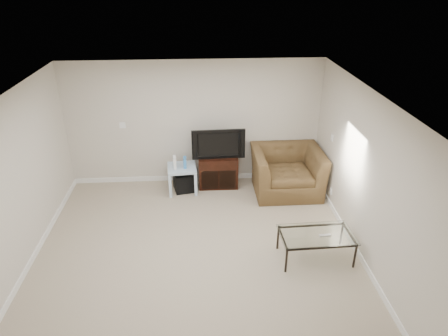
{
  "coord_description": "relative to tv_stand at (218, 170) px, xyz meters",
  "views": [
    {
      "loc": [
        0.09,
        -4.94,
        4.0
      ],
      "look_at": [
        0.5,
        1.2,
        0.9
      ],
      "focal_mm": 32.0,
      "sensor_mm": 36.0,
      "label": 1
    }
  ],
  "objects": [
    {
      "name": "tv_stand",
      "position": [
        0.0,
        0.0,
        0.0
      ],
      "size": [
        0.78,
        0.55,
        0.65
      ],
      "primitive_type": null,
      "rotation": [
        0.0,
        0.0,
        -0.01
      ],
      "color": "black",
      "rests_on": "floor"
    },
    {
      "name": "coffee_table",
      "position": [
        1.35,
        -2.43,
        -0.11
      ],
      "size": [
        1.13,
        0.66,
        0.43
      ],
      "primitive_type": null,
      "rotation": [
        0.0,
        0.0,
        0.03
      ],
      "color": "black",
      "rests_on": "floor"
    },
    {
      "name": "ceiling",
      "position": [
        -0.45,
        -2.26,
        2.18
      ],
      "size": [
        5.0,
        5.0,
        0.0
      ],
      "primitive_type": "plane",
      "color": "white",
      "rests_on": "ground"
    },
    {
      "name": "wall_back",
      "position": [
        -0.45,
        0.24,
        0.93
      ],
      "size": [
        5.0,
        0.02,
        2.5
      ],
      "primitive_type": "cube",
      "color": "silver",
      "rests_on": "ground"
    },
    {
      "name": "plate_back",
      "position": [
        -1.85,
        0.22,
        0.93
      ],
      "size": [
        0.12,
        0.02,
        0.12
      ],
      "primitive_type": "cube",
      "color": "white",
      "rests_on": "wall_back"
    },
    {
      "name": "dvd_player",
      "position": [
        -0.0,
        -0.04,
        0.22
      ],
      "size": [
        0.43,
        0.3,
        0.06
      ],
      "primitive_type": "cube",
      "rotation": [
        0.0,
        0.0,
        -0.01
      ],
      "color": "black",
      "rests_on": "tv_stand"
    },
    {
      "name": "floor",
      "position": [
        -0.45,
        -2.26,
        -0.32
      ],
      "size": [
        5.0,
        5.0,
        0.0
      ],
      "primitive_type": "plane",
      "color": "tan",
      "rests_on": "ground"
    },
    {
      "name": "subwoofer",
      "position": [
        -0.69,
        -0.19,
        -0.14
      ],
      "size": [
        0.45,
        0.45,
        0.38
      ],
      "primitive_type": "cube",
      "rotation": [
        0.0,
        0.0,
        0.21
      ],
      "color": "black",
      "rests_on": "floor"
    },
    {
      "name": "game_case",
      "position": [
        -0.65,
        -0.23,
        0.3
      ],
      "size": [
        0.06,
        0.15,
        0.21
      ],
      "primitive_type": "cube",
      "rotation": [
        0.0,
        0.0,
        0.02
      ],
      "color": "#337FCC",
      "rests_on": "side_table"
    },
    {
      "name": "remote",
      "position": [
        1.46,
        -2.48,
        0.12
      ],
      "size": [
        0.18,
        0.06,
        0.02
      ],
      "primitive_type": "cube",
      "rotation": [
        0.0,
        0.0,
        0.08
      ],
      "color": "#B2B2B7",
      "rests_on": "coffee_table"
    },
    {
      "name": "side_table",
      "position": [
        -0.72,
        -0.21,
        -0.06
      ],
      "size": [
        0.58,
        0.58,
        0.52
      ],
      "primitive_type": null,
      "rotation": [
        0.0,
        0.0,
        0.08
      ],
      "color": "silver",
      "rests_on": "floor"
    },
    {
      "name": "recliner",
      "position": [
        1.33,
        -0.35,
        0.26
      ],
      "size": [
        1.34,
        0.87,
        1.17
      ],
      "primitive_type": "imported",
      "rotation": [
        0.0,
        0.0,
        0.0
      ],
      "color": "#492D1F",
      "rests_on": "floor"
    },
    {
      "name": "television",
      "position": [
        -0.0,
        -0.03,
        0.62
      ],
      "size": [
        0.97,
        0.23,
        0.6
      ],
      "primitive_type": "imported",
      "rotation": [
        0.0,
        0.0,
        0.04
      ],
      "color": "black",
      "rests_on": "tv_stand"
    },
    {
      "name": "plate_right_outlet",
      "position": [
        2.04,
        -0.96,
        -0.02
      ],
      "size": [
        0.02,
        0.08,
        0.12
      ],
      "primitive_type": "cube",
      "color": "white",
      "rests_on": "wall_right"
    },
    {
      "name": "plate_right_switch",
      "position": [
        2.04,
        -0.66,
        0.93
      ],
      "size": [
        0.02,
        0.09,
        0.13
      ],
      "primitive_type": "cube",
      "color": "white",
      "rests_on": "wall_right"
    },
    {
      "name": "wall_left",
      "position": [
        -2.95,
        -2.26,
        0.93
      ],
      "size": [
        0.02,
        5.0,
        2.5
      ],
      "primitive_type": "cube",
      "color": "silver",
      "rests_on": "ground"
    },
    {
      "name": "wall_right",
      "position": [
        2.05,
        -2.26,
        0.93
      ],
      "size": [
        0.02,
        5.0,
        2.5
      ],
      "primitive_type": "cube",
      "color": "silver",
      "rests_on": "ground"
    },
    {
      "name": "game_console",
      "position": [
        -0.85,
        -0.25,
        0.32
      ],
      "size": [
        0.07,
        0.18,
        0.24
      ],
      "primitive_type": "cube",
      "rotation": [
        0.0,
        0.0,
        0.09
      ],
      "color": "white",
      "rests_on": "side_table"
    }
  ]
}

